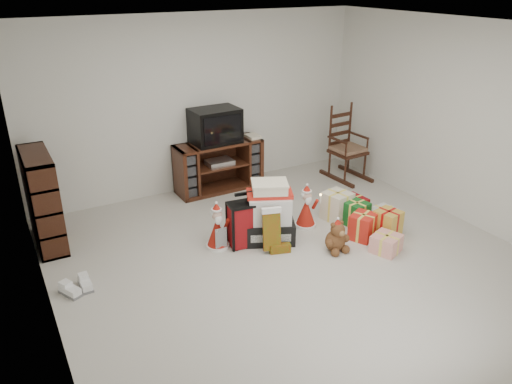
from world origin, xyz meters
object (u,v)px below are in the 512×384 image
(red_suitcase, at_px, (247,223))
(teddy_bear, at_px, (336,238))
(tv_stand, at_px, (219,166))
(mrs_claus_figurine, at_px, (217,230))
(sneaker_pair, at_px, (78,287))
(bookshelf, at_px, (43,202))
(gift_cluster, at_px, (367,219))
(santa_figurine, at_px, (306,210))
(rocking_chair, at_px, (345,152))
(crt_television, at_px, (215,126))
(gift_pile, at_px, (269,216))

(red_suitcase, relative_size, teddy_bear, 1.72)
(tv_stand, distance_m, mrs_claus_figurine, 1.73)
(tv_stand, relative_size, mrs_claus_figurine, 2.23)
(teddy_bear, distance_m, sneaker_pair, 2.85)
(bookshelf, bearing_deg, mrs_claus_figurine, -31.97)
(gift_cluster, bearing_deg, santa_figurine, 145.43)
(rocking_chair, bearing_deg, santa_figurine, -147.24)
(bookshelf, bearing_deg, sneaker_pair, -85.54)
(red_suitcase, bearing_deg, mrs_claus_figurine, 168.22)
(sneaker_pair, distance_m, crt_television, 3.04)
(santa_figurine, xyz_separation_m, sneaker_pair, (-2.83, -0.07, -0.17))
(red_suitcase, distance_m, teddy_bear, 1.05)
(bookshelf, distance_m, red_suitcase, 2.38)
(santa_figurine, height_order, sneaker_pair, santa_figurine)
(bookshelf, height_order, rocking_chair, rocking_chair)
(teddy_bear, distance_m, santa_figurine, 0.68)
(rocking_chair, xyz_separation_m, crt_television, (-1.97, 0.52, 0.57))
(mrs_claus_figurine, bearing_deg, crt_television, 65.27)
(tv_stand, relative_size, gift_cluster, 1.06)
(tv_stand, height_order, bookshelf, bookshelf)
(gift_cluster, bearing_deg, rocking_chair, 60.95)
(rocking_chair, xyz_separation_m, santa_figurine, (-1.49, -1.11, -0.19))
(gift_pile, bearing_deg, crt_television, 111.08)
(gift_pile, bearing_deg, gift_cluster, 8.37)
(rocking_chair, distance_m, gift_pile, 2.39)
(tv_stand, xyz_separation_m, rocking_chair, (1.94, -0.50, 0.04))
(santa_figurine, height_order, gift_cluster, santa_figurine)
(mrs_claus_figurine, bearing_deg, bookshelf, 148.03)
(santa_figurine, bearing_deg, crt_television, 106.44)
(gift_pile, relative_size, crt_television, 1.07)
(bookshelf, relative_size, sneaker_pair, 3.39)
(sneaker_pair, bearing_deg, bookshelf, 78.53)
(rocking_chair, distance_m, sneaker_pair, 4.48)
(tv_stand, bearing_deg, santa_figurine, -75.05)
(bookshelf, height_order, gift_pile, bookshelf)
(crt_television, bearing_deg, mrs_claus_figurine, -116.83)
(bookshelf, height_order, santa_figurine, bookshelf)
(teddy_bear, bearing_deg, sneaker_pair, 167.55)
(gift_cluster, bearing_deg, mrs_claus_figurine, 165.01)
(gift_cluster, bearing_deg, teddy_bear, -159.88)
(bookshelf, bearing_deg, gift_pile, -27.37)
(red_suitcase, relative_size, gift_cluster, 0.53)
(rocking_chair, xyz_separation_m, mrs_claus_figurine, (-2.69, -1.05, -0.18))
(red_suitcase, height_order, crt_television, crt_television)
(rocking_chair, relative_size, gift_cluster, 0.98)
(bookshelf, height_order, sneaker_pair, bookshelf)
(sneaker_pair, height_order, gift_cluster, gift_cluster)
(rocking_chair, relative_size, santa_figurine, 2.07)
(tv_stand, distance_m, santa_figurine, 1.68)
(teddy_bear, bearing_deg, gift_cluster, 20.12)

